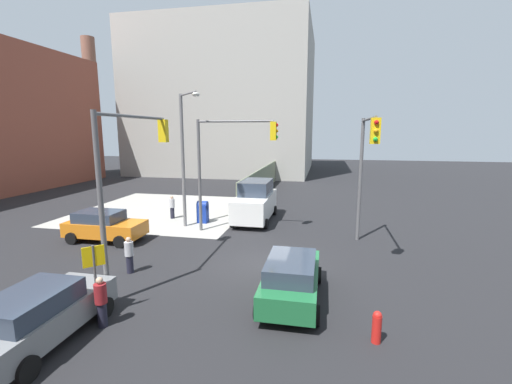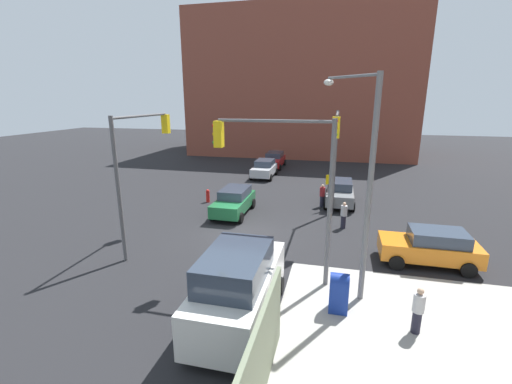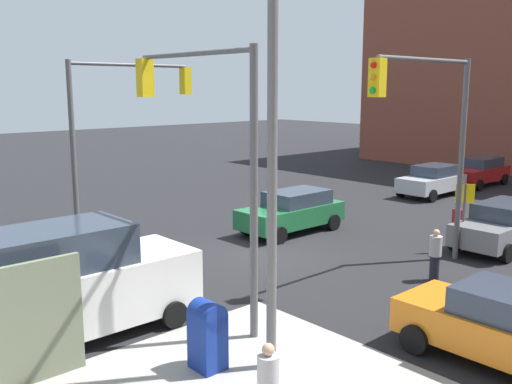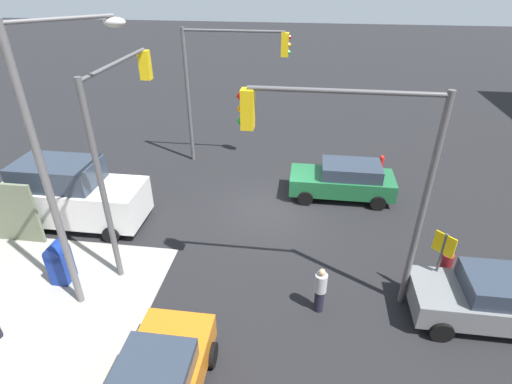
{
  "view_description": "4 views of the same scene",
  "coord_description": "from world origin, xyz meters",
  "px_view_note": "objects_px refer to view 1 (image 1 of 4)",
  "views": [
    {
      "loc": [
        -14.19,
        -2.63,
        5.82
      ],
      "look_at": [
        2.47,
        0.74,
        2.81
      ],
      "focal_mm": 24.0,
      "sensor_mm": 36.0,
      "label": 1
    },
    {
      "loc": [
        17.02,
        4.68,
        7.16
      ],
      "look_at": [
        0.29,
        0.63,
        2.46
      ],
      "focal_mm": 24.0,
      "sensor_mm": 36.0,
      "label": 2
    },
    {
      "loc": [
        12.66,
        13.58,
        5.59
      ],
      "look_at": [
        0.58,
        0.24,
        2.3
      ],
      "focal_mm": 40.0,
      "sensor_mm": 36.0,
      "label": 3
    },
    {
      "loc": [
        -1.3,
        13.94,
        9.0
      ],
      "look_at": [
        0.23,
        2.57,
        2.38
      ],
      "focal_mm": 28.0,
      "sensor_mm": 36.0,
      "label": 4
    }
  ],
  "objects_px": {
    "traffic_signal_ne_corner": "(228,154)",
    "pedestrian_waiting": "(101,301)",
    "street_lamp_corner": "(185,151)",
    "fire_hydrant": "(377,326)",
    "traffic_signal_nw_corner": "(131,165)",
    "pedestrian_walking_north": "(129,255)",
    "hatchback_orange": "(104,225)",
    "coupe_green": "(291,277)",
    "sedan_gray": "(39,315)",
    "pedestrian_crossing": "(172,207)",
    "traffic_signal_se_corner": "(366,158)",
    "van_white_delivery": "(255,201)",
    "mailbox_blue": "(203,211)",
    "smokestack": "(93,107)"
  },
  "relations": [
    {
      "from": "smokestack",
      "to": "van_white_delivery",
      "type": "bearing_deg",
      "value": -128.79
    },
    {
      "from": "smokestack",
      "to": "traffic_signal_ne_corner",
      "type": "bearing_deg",
      "value": -133.27
    },
    {
      "from": "hatchback_orange",
      "to": "van_white_delivery",
      "type": "bearing_deg",
      "value": -50.44
    },
    {
      "from": "hatchback_orange",
      "to": "coupe_green",
      "type": "height_order",
      "value": "same"
    },
    {
      "from": "mailbox_blue",
      "to": "sedan_gray",
      "type": "bearing_deg",
      "value": -179.83
    },
    {
      "from": "traffic_signal_ne_corner",
      "to": "pedestrian_crossing",
      "type": "bearing_deg",
      "value": 63.7
    },
    {
      "from": "street_lamp_corner",
      "to": "sedan_gray",
      "type": "distance_m",
      "value": 12.41
    },
    {
      "from": "street_lamp_corner",
      "to": "pedestrian_walking_north",
      "type": "relative_size",
      "value": 5.16
    },
    {
      "from": "traffic_signal_nw_corner",
      "to": "hatchback_orange",
      "type": "bearing_deg",
      "value": 46.28
    },
    {
      "from": "pedestrian_waiting",
      "to": "traffic_signal_nw_corner",
      "type": "bearing_deg",
      "value": -40.84
    },
    {
      "from": "hatchback_orange",
      "to": "coupe_green",
      "type": "xyz_separation_m",
      "value": [
        -4.66,
        -10.54,
        0.0
      ]
    },
    {
      "from": "traffic_signal_se_corner",
      "to": "hatchback_orange",
      "type": "xyz_separation_m",
      "value": [
        -1.0,
        13.41,
        -3.76
      ]
    },
    {
      "from": "hatchback_orange",
      "to": "pedestrian_waiting",
      "type": "relative_size",
      "value": 2.6
    },
    {
      "from": "mailbox_blue",
      "to": "coupe_green",
      "type": "xyz_separation_m",
      "value": [
        -9.24,
        -6.63,
        0.08
      ]
    },
    {
      "from": "traffic_signal_ne_corner",
      "to": "fire_hydrant",
      "type": "bearing_deg",
      "value": -143.83
    },
    {
      "from": "sedan_gray",
      "to": "pedestrian_waiting",
      "type": "relative_size",
      "value": 2.73
    },
    {
      "from": "pedestrian_crossing",
      "to": "coupe_green",
      "type": "bearing_deg",
      "value": -126.87
    },
    {
      "from": "traffic_signal_nw_corner",
      "to": "pedestrian_walking_north",
      "type": "xyz_separation_m",
      "value": [
        0.6,
        0.7,
        -3.81
      ]
    },
    {
      "from": "pedestrian_walking_north",
      "to": "mailbox_blue",
      "type": "bearing_deg",
      "value": -70.07
    },
    {
      "from": "sedan_gray",
      "to": "traffic_signal_se_corner",
      "type": "bearing_deg",
      "value": -44.94
    },
    {
      "from": "hatchback_orange",
      "to": "traffic_signal_ne_corner",
      "type": "bearing_deg",
      "value": -64.98
    },
    {
      "from": "van_white_delivery",
      "to": "pedestrian_walking_north",
      "type": "xyz_separation_m",
      "value": [
        -9.5,
        3.4,
        -0.48
      ]
    },
    {
      "from": "street_lamp_corner",
      "to": "fire_hydrant",
      "type": "xyz_separation_m",
      "value": [
        -9.93,
        -9.75,
        -4.22
      ]
    },
    {
      "from": "hatchback_orange",
      "to": "pedestrian_waiting",
      "type": "xyz_separation_m",
      "value": [
        -7.42,
        -5.11,
        -0.03
      ]
    },
    {
      "from": "coupe_green",
      "to": "pedestrian_waiting",
      "type": "bearing_deg",
      "value": 116.96
    },
    {
      "from": "pedestrian_crossing",
      "to": "pedestrian_walking_north",
      "type": "bearing_deg",
      "value": -155.38
    },
    {
      "from": "mailbox_blue",
      "to": "van_white_delivery",
      "type": "relative_size",
      "value": 0.26
    },
    {
      "from": "fire_hydrant",
      "to": "coupe_green",
      "type": "height_order",
      "value": "coupe_green"
    },
    {
      "from": "van_white_delivery",
      "to": "pedestrian_walking_north",
      "type": "relative_size",
      "value": 3.48
    },
    {
      "from": "pedestrian_crossing",
      "to": "pedestrian_waiting",
      "type": "bearing_deg",
      "value": -153.47
    },
    {
      "from": "street_lamp_corner",
      "to": "pedestrian_crossing",
      "type": "height_order",
      "value": "street_lamp_corner"
    },
    {
      "from": "hatchback_orange",
      "to": "street_lamp_corner",
      "type": "bearing_deg",
      "value": -45.48
    },
    {
      "from": "traffic_signal_se_corner",
      "to": "sedan_gray",
      "type": "bearing_deg",
      "value": 135.06
    },
    {
      "from": "smokestack",
      "to": "traffic_signal_se_corner",
      "type": "distance_m",
      "value": 44.39
    },
    {
      "from": "traffic_signal_nw_corner",
      "to": "traffic_signal_ne_corner",
      "type": "distance_m",
      "value": 7.31
    },
    {
      "from": "coupe_green",
      "to": "pedestrian_crossing",
      "type": "distance_m",
      "value": 13.35
    },
    {
      "from": "smokestack",
      "to": "pedestrian_walking_north",
      "type": "xyz_separation_m",
      "value": [
        -32.16,
        -24.8,
        -8.53
      ]
    },
    {
      "from": "pedestrian_crossing",
      "to": "traffic_signal_nw_corner",
      "type": "bearing_deg",
      "value": -152.26
    },
    {
      "from": "traffic_signal_ne_corner",
      "to": "pedestrian_waiting",
      "type": "relative_size",
      "value": 4.11
    },
    {
      "from": "traffic_signal_nw_corner",
      "to": "traffic_signal_se_corner",
      "type": "relative_size",
      "value": 1.0
    },
    {
      "from": "van_white_delivery",
      "to": "coupe_green",
      "type": "bearing_deg",
      "value": -161.97
    },
    {
      "from": "traffic_signal_ne_corner",
      "to": "pedestrian_crossing",
      "type": "relative_size",
      "value": 4.14
    },
    {
      "from": "street_lamp_corner",
      "to": "fire_hydrant",
      "type": "distance_m",
      "value": 14.54
    },
    {
      "from": "traffic_signal_ne_corner",
      "to": "mailbox_blue",
      "type": "relative_size",
      "value": 4.55
    },
    {
      "from": "street_lamp_corner",
      "to": "van_white_delivery",
      "type": "bearing_deg",
      "value": -55.58
    },
    {
      "from": "traffic_signal_nw_corner",
      "to": "pedestrian_walking_north",
      "type": "height_order",
      "value": "traffic_signal_nw_corner"
    },
    {
      "from": "sedan_gray",
      "to": "pedestrian_walking_north",
      "type": "bearing_deg",
      "value": 2.82
    },
    {
      "from": "traffic_signal_ne_corner",
      "to": "hatchback_orange",
      "type": "relative_size",
      "value": 1.58
    },
    {
      "from": "hatchback_orange",
      "to": "coupe_green",
      "type": "bearing_deg",
      "value": -113.85
    },
    {
      "from": "fire_hydrant",
      "to": "hatchback_orange",
      "type": "distance_m",
      "value": 14.69
    }
  ]
}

